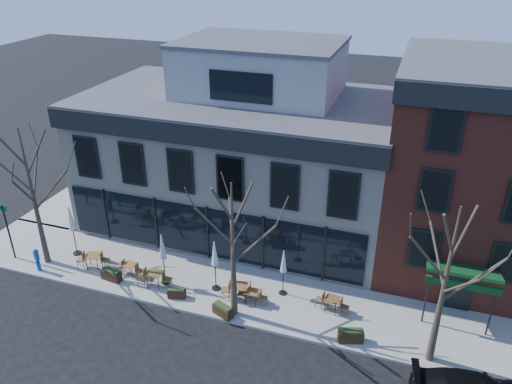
% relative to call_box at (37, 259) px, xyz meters
% --- Properties ---
extents(ground, '(120.00, 120.00, 0.00)m').
position_rel_call_box_xyz_m(ground, '(8.35, 4.05, -0.88)').
color(ground, black).
rests_on(ground, ground).
extents(sidewalk_front, '(33.50, 4.70, 0.15)m').
position_rel_call_box_xyz_m(sidewalk_front, '(11.60, 1.90, -0.80)').
color(sidewalk_front, gray).
rests_on(sidewalk_front, ground).
extents(sidewalk_side, '(4.50, 12.00, 0.15)m').
position_rel_call_box_xyz_m(sidewalk_side, '(-2.90, 10.05, -0.80)').
color(sidewalk_side, gray).
rests_on(sidewalk_side, ground).
extents(corner_building, '(18.39, 10.39, 11.10)m').
position_rel_call_box_xyz_m(corner_building, '(8.43, 9.12, 3.85)').
color(corner_building, beige).
rests_on(corner_building, ground).
extents(red_brick_building, '(8.20, 11.78, 11.18)m').
position_rel_call_box_xyz_m(red_brick_building, '(21.35, 9.03, 4.76)').
color(red_brick_building, brown).
rests_on(red_brick_building, ground).
extents(tree_corner, '(3.93, 3.98, 7.92)m').
position_rel_call_box_xyz_m(tree_corner, '(-0.13, 0.84, 3.37)').
color(tree_corner, '#382B21').
rests_on(tree_corner, sidewalk_front).
extents(tree_mid, '(3.50, 3.55, 7.04)m').
position_rel_call_box_xyz_m(tree_mid, '(11.36, 0.14, 2.92)').
color(tree_mid, '#382B21').
rests_on(tree_mid, sidewalk_front).
extents(tree_right, '(3.72, 3.77, 7.48)m').
position_rel_call_box_xyz_m(tree_right, '(20.36, 0.14, 3.14)').
color(tree_right, '#382B21').
rests_on(tree_right, sidewalk_front).
extents(sign_pole, '(0.50, 0.10, 3.40)m').
position_rel_call_box_xyz_m(sign_pole, '(-2.15, 0.55, 1.20)').
color(sign_pole, black).
rests_on(sign_pole, sidewalk_front).
extents(call_box, '(0.27, 0.27, 1.37)m').
position_rel_call_box_xyz_m(call_box, '(0.00, 0.00, 0.00)').
color(call_box, '#0C3F9C').
rests_on(call_box, sidewalk_front).
extents(cafe_set_0, '(1.87, 1.03, 0.96)m').
position_rel_call_box_xyz_m(cafe_set_0, '(2.65, 1.23, -0.23)').
color(cafe_set_0, brown).
rests_on(cafe_set_0, sidewalk_front).
extents(cafe_set_1, '(1.58, 0.65, 0.83)m').
position_rel_call_box_xyz_m(cafe_set_1, '(4.96, 1.25, -0.30)').
color(cafe_set_1, brown).
rests_on(cafe_set_1, sidewalk_front).
extents(cafe_set_2, '(1.91, 0.86, 0.98)m').
position_rel_call_box_xyz_m(cafe_set_2, '(6.66, 0.85, -0.22)').
color(cafe_set_2, brown).
rests_on(cafe_set_2, sidewalk_front).
extents(cafe_set_3, '(1.95, 0.90, 1.00)m').
position_rel_call_box_xyz_m(cafe_set_3, '(11.22, 1.27, -0.21)').
color(cafe_set_3, brown).
rests_on(cafe_set_3, sidewalk_front).
extents(cafe_set_4, '(1.57, 0.65, 0.82)m').
position_rel_call_box_xyz_m(cafe_set_4, '(11.91, 1.20, -0.30)').
color(cafe_set_4, brown).
rests_on(cafe_set_4, sidewalk_front).
extents(cafe_set_5, '(1.74, 0.78, 0.89)m').
position_rel_call_box_xyz_m(cafe_set_5, '(15.75, 1.88, -0.27)').
color(cafe_set_5, brown).
rests_on(cafe_set_5, sidewalk_front).
extents(umbrella_0, '(0.50, 0.50, 3.10)m').
position_rel_call_box_xyz_m(umbrella_0, '(0.94, 2.03, 1.46)').
color(umbrella_0, black).
rests_on(umbrella_0, sidewalk_front).
extents(umbrella_1, '(0.47, 0.47, 2.95)m').
position_rel_call_box_xyz_m(umbrella_1, '(7.05, 1.24, 1.35)').
color(umbrella_1, black).
rests_on(umbrella_1, sidewalk_front).
extents(umbrella_2, '(0.46, 0.46, 2.87)m').
position_rel_call_box_xyz_m(umbrella_2, '(9.76, 1.64, 1.30)').
color(umbrella_2, black).
rests_on(umbrella_2, sidewalk_front).
extents(umbrella_3, '(0.42, 0.42, 2.61)m').
position_rel_call_box_xyz_m(umbrella_3, '(13.14, 2.37, 1.12)').
color(umbrella_3, black).
rests_on(umbrella_3, sidewalk_front).
extents(planter_0, '(1.16, 0.58, 0.62)m').
position_rel_call_box_xyz_m(planter_0, '(4.23, 0.55, -0.42)').
color(planter_0, '#311D10').
rests_on(planter_0, sidewalk_front).
extents(planter_1, '(0.97, 0.58, 0.51)m').
position_rel_call_box_xyz_m(planter_1, '(8.17, 0.35, -0.47)').
color(planter_1, black).
rests_on(planter_1, sidewalk_front).
extents(planter_2, '(1.15, 0.81, 0.60)m').
position_rel_call_box_xyz_m(planter_2, '(10.88, -0.15, -0.43)').
color(planter_2, '#302210').
rests_on(planter_2, sidewalk_front).
extents(planter_3, '(1.21, 0.78, 0.63)m').
position_rel_call_box_xyz_m(planter_3, '(16.96, 0.11, -0.41)').
color(planter_3, '#2E210F').
rests_on(planter_3, sidewalk_front).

